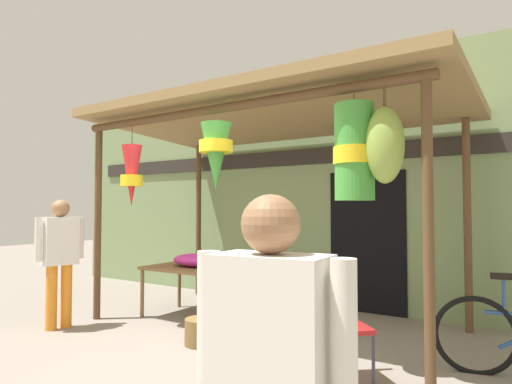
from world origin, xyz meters
TOP-DOWN VIEW (x-y plane):
  - ground_plane at (0.00, 0.00)m, footprint 30.00×30.00m
  - shop_facade at (0.01, 2.67)m, footprint 10.63×0.29m
  - market_stall_canopy at (0.22, 1.04)m, footprint 4.74×2.55m
  - display_table at (-0.98, 0.98)m, footprint 1.32×0.82m
  - flower_heap_on_table at (-0.97, 1.00)m, footprint 0.68×0.48m
  - folding_chair at (1.50, 0.10)m, footprint 0.57×0.57m
  - wicker_basket_by_table at (-0.10, 0.12)m, footprint 0.37×0.37m
  - wicker_basket_spare at (0.12, 0.74)m, footprint 0.50×0.50m
  - vendor_in_orange at (2.27, -2.30)m, footprint 0.59×0.25m
  - customer_foreground at (-1.99, -0.36)m, footprint 0.29×0.59m

SIDE VIEW (x-z plane):
  - ground_plane at x=0.00m, z-range 0.00..0.00m
  - wicker_basket_by_table at x=-0.10m, z-range 0.00..0.28m
  - wicker_basket_spare at x=0.12m, z-range 0.00..0.29m
  - folding_chair at x=1.50m, z-range 0.08..0.92m
  - display_table at x=-0.98m, z-range 0.28..0.96m
  - flower_heap_on_table at x=-0.97m, z-range 0.68..0.85m
  - vendor_in_orange at x=2.27m, z-range 0.13..1.64m
  - customer_foreground at x=-1.99m, z-range 0.14..1.71m
  - shop_facade at x=0.01m, z-range 0.00..3.66m
  - market_stall_canopy at x=0.22m, z-range 1.09..3.90m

